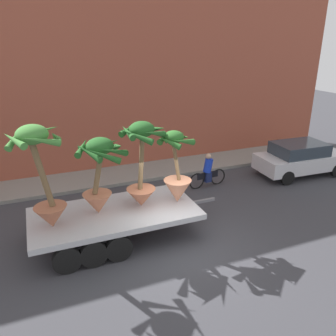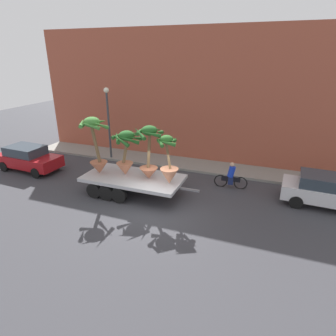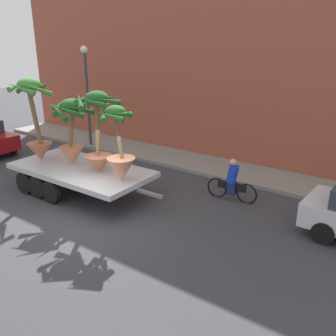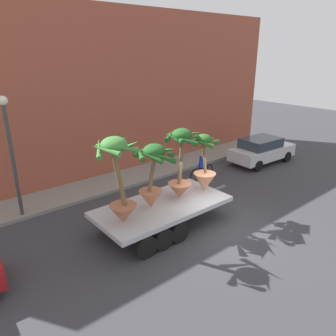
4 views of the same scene
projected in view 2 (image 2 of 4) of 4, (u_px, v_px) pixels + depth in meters
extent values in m
plane|color=#38383D|center=(157.00, 208.00, 14.08)|extent=(60.00, 60.00, 0.00)
cube|color=gray|center=(192.00, 165.00, 19.35)|extent=(24.00, 2.20, 0.15)
cube|color=#9E4C38|center=(202.00, 97.00, 19.26)|extent=(24.00, 1.20, 8.68)
cube|color=#B7BABF|center=(133.00, 178.00, 15.23)|extent=(5.24, 2.58, 0.18)
cylinder|color=black|center=(118.00, 174.00, 17.01)|extent=(0.80, 0.22, 0.80)
cylinder|color=black|center=(94.00, 191.00, 14.91)|extent=(0.80, 0.22, 0.80)
cylinder|color=black|center=(129.00, 176.00, 16.77)|extent=(0.80, 0.22, 0.80)
cylinder|color=black|center=(106.00, 193.00, 14.67)|extent=(0.80, 0.22, 0.80)
cylinder|color=black|center=(140.00, 177.00, 16.52)|extent=(0.80, 0.22, 0.80)
cylinder|color=black|center=(119.00, 195.00, 14.43)|extent=(0.80, 0.22, 0.80)
cube|color=slate|center=(190.00, 190.00, 14.25)|extent=(1.00, 0.10, 0.10)
cone|color=#B26647|center=(99.00, 168.00, 15.48)|extent=(0.94, 0.94, 0.66)
cylinder|color=brown|center=(95.00, 142.00, 15.01)|extent=(0.50, 0.17, 2.13)
ellipsoid|color=#428438|center=(92.00, 122.00, 14.65)|extent=(0.84, 0.84, 0.53)
cone|color=#428438|center=(100.00, 125.00, 14.40)|extent=(0.40, 1.13, 0.65)
cone|color=#428438|center=(101.00, 122.00, 15.01)|extent=(1.07, 0.64, 0.48)
cone|color=#428438|center=(88.00, 122.00, 15.01)|extent=(0.62, 0.91, 0.57)
cone|color=#428438|center=(82.00, 123.00, 14.60)|extent=(0.65, 0.99, 0.36)
cone|color=#428438|center=(90.00, 126.00, 14.20)|extent=(1.02, 0.59, 0.51)
cone|color=tan|center=(169.00, 176.00, 14.21)|extent=(0.92, 0.92, 0.80)
cylinder|color=brown|center=(168.00, 154.00, 13.82)|extent=(0.36, 0.12, 1.47)
ellipsoid|color=#2D6B28|center=(167.00, 139.00, 13.57)|extent=(0.63, 0.63, 0.40)
cone|color=#2D6B28|center=(173.00, 141.00, 13.51)|extent=(0.29, 0.70, 0.34)
cone|color=#2D6B28|center=(172.00, 140.00, 13.82)|extent=(0.72, 0.49, 0.46)
cone|color=#2D6B28|center=(164.00, 139.00, 13.88)|extent=(0.65, 0.63, 0.36)
cone|color=#2D6B28|center=(159.00, 142.00, 13.45)|extent=(0.69, 0.68, 0.44)
cone|color=#2D6B28|center=(166.00, 143.00, 13.19)|extent=(0.89, 0.50, 0.40)
cone|color=#B26647|center=(149.00, 173.00, 14.81)|extent=(0.94, 0.94, 0.61)
cylinder|color=brown|center=(149.00, 150.00, 14.33)|extent=(0.30, 0.15, 1.96)
ellipsoid|color=#235B23|center=(149.00, 130.00, 13.95)|extent=(0.77, 0.77, 0.48)
cone|color=#235B23|center=(160.00, 132.00, 13.87)|extent=(0.35, 1.06, 0.46)
cone|color=#235B23|center=(155.00, 130.00, 14.25)|extent=(0.85, 0.47, 0.33)
cone|color=#235B23|center=(148.00, 129.00, 14.38)|extent=(0.89, 0.68, 0.40)
cone|color=#235B23|center=(141.00, 130.00, 14.09)|extent=(0.26, 0.95, 0.35)
cone|color=#235B23|center=(139.00, 133.00, 13.71)|extent=(0.99, 0.82, 0.52)
cone|color=#235B23|center=(151.00, 134.00, 13.53)|extent=(0.93, 0.69, 0.45)
cone|color=#C17251|center=(125.00, 169.00, 15.30)|extent=(0.90, 0.90, 0.67)
cylinder|color=brown|center=(126.00, 150.00, 14.87)|extent=(0.48, 0.16, 1.50)
ellipsoid|color=#235B23|center=(127.00, 136.00, 14.56)|extent=(0.81, 0.81, 0.51)
cone|color=#235B23|center=(136.00, 138.00, 14.37)|extent=(0.27, 1.10, 0.53)
cone|color=#235B23|center=(134.00, 135.00, 14.84)|extent=(0.89, 0.63, 0.43)
cone|color=#235B23|center=(130.00, 134.00, 15.02)|extent=(1.02, 0.36, 0.43)
cone|color=#235B23|center=(120.00, 134.00, 14.91)|extent=(0.61, 1.06, 0.38)
cone|color=#235B23|center=(117.00, 138.00, 14.47)|extent=(0.72, 0.90, 0.50)
cone|color=#235B23|center=(120.00, 140.00, 14.13)|extent=(1.12, 0.35, 0.65)
cone|color=#235B23|center=(128.00, 140.00, 14.09)|extent=(1.00, 0.82, 0.58)
torus|color=black|center=(241.00, 183.00, 15.93)|extent=(0.74, 0.12, 0.74)
torus|color=black|center=(221.00, 181.00, 16.22)|extent=(0.74, 0.12, 0.74)
cube|color=black|center=(231.00, 179.00, 16.01)|extent=(1.04, 0.14, 0.28)
cylinder|color=#1938C6|center=(231.00, 172.00, 15.84)|extent=(0.47, 0.37, 0.65)
sphere|color=tan|center=(232.00, 164.00, 15.69)|extent=(0.24, 0.24, 0.24)
cube|color=navy|center=(231.00, 180.00, 16.04)|extent=(0.30, 0.26, 0.44)
cube|color=silver|center=(329.00, 194.00, 14.00)|extent=(4.37, 2.00, 0.70)
cube|color=#2D3842|center=(326.00, 181.00, 13.85)|extent=(2.43, 1.73, 0.56)
cylinder|color=black|center=(297.00, 188.00, 15.38)|extent=(0.65, 0.23, 0.64)
cylinder|color=black|center=(296.00, 202.00, 13.93)|extent=(0.65, 0.23, 0.64)
cube|color=maroon|center=(29.00, 160.00, 18.43)|extent=(4.23, 1.93, 0.70)
cube|color=#2D3842|center=(25.00, 150.00, 18.27)|extent=(2.35, 1.68, 0.56)
cylinder|color=black|center=(56.00, 164.00, 18.77)|extent=(0.65, 0.23, 0.64)
cylinder|color=black|center=(36.00, 173.00, 17.35)|extent=(0.65, 0.23, 0.64)
cylinder|color=black|center=(25.00, 159.00, 19.76)|extent=(0.65, 0.23, 0.64)
cylinder|color=black|center=(4.00, 167.00, 18.34)|extent=(0.65, 0.23, 0.64)
cylinder|color=#383D42|center=(109.00, 126.00, 19.73)|extent=(0.14, 0.14, 4.50)
sphere|color=#EAEACC|center=(106.00, 90.00, 18.85)|extent=(0.36, 0.36, 0.36)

